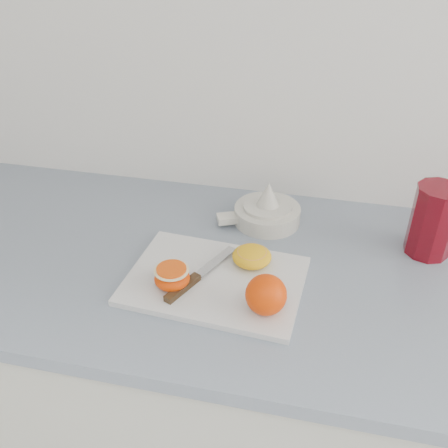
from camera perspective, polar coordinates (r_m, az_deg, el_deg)
name	(u,v)px	position (r m, az deg, el deg)	size (l,w,h in m)	color
counter	(290,412)	(1.33, 7.51, -20.49)	(2.49, 0.64, 0.89)	silver
cutting_board	(215,280)	(0.96, -1.03, -6.47)	(0.33, 0.24, 0.01)	silver
whole_orange	(266,295)	(0.87, 4.82, -8.06)	(0.07, 0.07, 0.07)	#F75007
half_orange	(172,277)	(0.94, -5.97, -6.07)	(0.07, 0.07, 0.04)	#F75007
squeezed_shell	(252,256)	(0.99, 3.20, -3.68)	(0.08, 0.08, 0.03)	#EFAC11
paring_knife	(189,283)	(0.94, -4.04, -6.73)	(0.10, 0.19, 0.01)	#402C1B
citrus_juicer	(267,211)	(1.13, 4.89, 1.47)	(0.19, 0.15, 0.10)	white
red_tumbler	(433,223)	(1.09, 22.74, 0.07)	(0.09, 0.09, 0.15)	maroon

